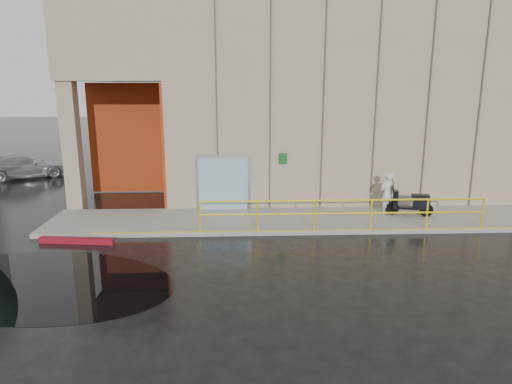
% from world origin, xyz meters
% --- Properties ---
extents(ground, '(120.00, 120.00, 0.00)m').
position_xyz_m(ground, '(0.00, 0.00, 0.00)').
color(ground, black).
rests_on(ground, ground).
extents(sidewalk, '(20.00, 3.00, 0.15)m').
position_xyz_m(sidewalk, '(4.00, 4.50, 0.07)').
color(sidewalk, gray).
rests_on(sidewalk, ground).
extents(building, '(20.00, 10.17, 8.00)m').
position_xyz_m(building, '(5.10, 10.98, 4.21)').
color(building, gray).
rests_on(building, ground).
extents(guardrail, '(9.56, 0.06, 1.03)m').
position_xyz_m(guardrail, '(4.25, 3.15, 0.68)').
color(guardrail, '#D9C40B').
rests_on(guardrail, sidewalk).
extents(person, '(0.67, 0.56, 1.55)m').
position_xyz_m(person, '(6.30, 4.94, 0.93)').
color(person, silver).
rests_on(person, sidewalk).
extents(scooter, '(1.73, 0.93, 1.31)m').
position_xyz_m(scooter, '(7.10, 4.67, 0.90)').
color(scooter, black).
rests_on(scooter, sidewalk).
extents(red_curb, '(2.40, 0.47, 0.18)m').
position_xyz_m(red_curb, '(-4.33, 2.50, 0.09)').
color(red_curb, maroon).
rests_on(red_curb, ground).
extents(puddle, '(7.70, 5.82, 0.01)m').
position_xyz_m(puddle, '(-4.16, -0.41, 0.00)').
color(puddle, black).
rests_on(puddle, ground).
extents(car_c, '(4.58, 3.61, 1.24)m').
position_xyz_m(car_c, '(-10.60, 13.05, 0.62)').
color(car_c, '#B6B8BD').
rests_on(car_c, ground).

